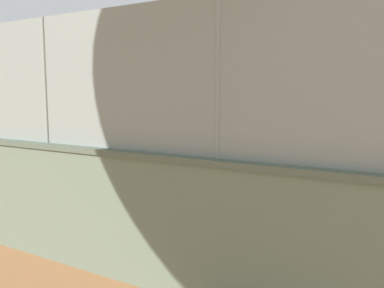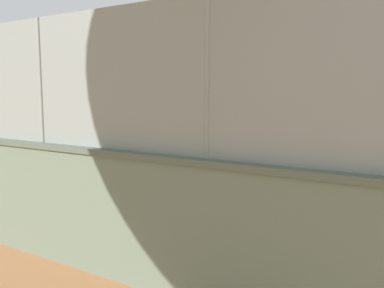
% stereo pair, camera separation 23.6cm
% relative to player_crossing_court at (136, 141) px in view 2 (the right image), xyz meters
% --- Properties ---
extents(ground_plane, '(260.00, 260.00, 0.00)m').
position_rel_player_crossing_court_xyz_m(ground_plane, '(-5.28, -5.85, -1.00)').
color(ground_plane, '#A36B42').
extents(perimeter_wall, '(30.83, 1.40, 1.86)m').
position_rel_player_crossing_court_xyz_m(perimeter_wall, '(-6.44, 6.79, -0.07)').
color(perimeter_wall, slate).
rests_on(perimeter_wall, ground_plane).
extents(fence_panel_on_wall, '(30.27, 1.04, 1.94)m').
position_rel_player_crossing_court_xyz_m(fence_panel_on_wall, '(-6.44, 6.79, 1.82)').
color(fence_panel_on_wall, gray).
rests_on(fence_panel_on_wall, perimeter_wall).
extents(player_crossing_court, '(0.72, 1.10, 1.69)m').
position_rel_player_crossing_court_xyz_m(player_crossing_court, '(0.00, 0.00, 0.00)').
color(player_crossing_court, black).
rests_on(player_crossing_court, ground_plane).
extents(player_at_service_line, '(0.70, 0.97, 1.47)m').
position_rel_player_crossing_court_xyz_m(player_at_service_line, '(-3.53, -0.06, -0.15)').
color(player_at_service_line, '#B2B2B2').
rests_on(player_at_service_line, ground_plane).
extents(player_foreground_swinging, '(0.78, 1.29, 1.71)m').
position_rel_player_crossing_court_xyz_m(player_foreground_swinging, '(-2.94, -2.75, 0.01)').
color(player_foreground_swinging, black).
rests_on(player_foreground_swinging, ground_plane).
extents(sports_ball, '(0.22, 0.22, 0.22)m').
position_rel_player_crossing_court_xyz_m(sports_ball, '(0.58, 1.92, -0.89)').
color(sports_ball, white).
rests_on(sports_ball, ground_plane).
extents(courtside_bench, '(1.61, 0.43, 0.87)m').
position_rel_player_crossing_court_xyz_m(courtside_bench, '(-2.94, 5.78, -0.54)').
color(courtside_bench, '#4C6B4C').
rests_on(courtside_bench, ground_plane).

